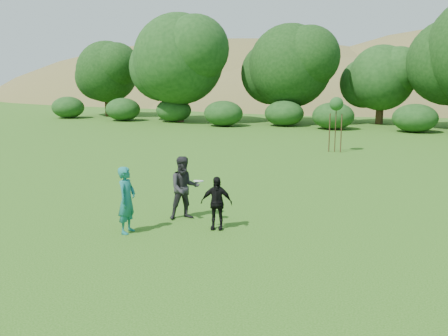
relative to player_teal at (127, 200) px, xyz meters
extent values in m
plane|color=#19470C|center=(1.23, 0.75, -0.86)|extent=(120.00, 120.00, 0.00)
imported|color=#176863|center=(0.00, 0.00, 0.00)|extent=(0.45, 0.65, 1.71)
imported|color=#262527|center=(0.84, 1.64, 0.03)|extent=(1.09, 1.05, 1.77)
imported|color=black|center=(2.02, 1.07, -0.15)|extent=(0.88, 0.52, 1.40)
cylinder|color=white|center=(1.36, 1.42, 0.31)|extent=(0.27, 0.27, 0.06)
cylinder|color=#392716|center=(3.00, 15.48, 0.39)|extent=(0.05, 0.05, 2.50)
sphere|color=#1E4E1B|center=(3.00, 15.48, 1.64)|extent=(0.70, 0.70, 0.70)
cylinder|color=#3D2917|center=(2.70, 15.48, 0.14)|extent=(0.06, 0.06, 2.00)
cylinder|color=#402C19|center=(3.30, 15.48, 0.14)|extent=(0.06, 0.06, 2.00)
ellipsoid|color=olive|center=(-23.77, 70.75, -12.96)|extent=(110.00, 70.00, 44.00)
ellipsoid|color=olive|center=(-3.77, 58.75, -8.56)|extent=(80.00, 50.00, 28.00)
cylinder|color=#3A2616|center=(-20.77, 30.75, 0.46)|extent=(0.65, 0.65, 2.62)
sphere|color=#194214|center=(-20.77, 30.75, 3.37)|extent=(5.80, 5.80, 5.80)
cylinder|color=#3A2616|center=(-11.77, 27.75, 0.72)|extent=(0.73, 0.73, 3.15)
sphere|color=#194214|center=(-11.77, 27.75, 4.37)|extent=(7.54, 7.54, 7.54)
cylinder|color=#3A2616|center=(-2.77, 29.75, 0.54)|extent=(0.68, 0.68, 2.80)
sphere|color=#194214|center=(-2.77, 29.75, 3.80)|extent=(6.73, 6.73, 6.73)
cylinder|color=#3A2616|center=(4.23, 31.75, 0.28)|extent=(0.60, 0.60, 2.27)
sphere|color=#194214|center=(4.23, 31.75, 2.86)|extent=(5.22, 5.22, 5.22)
camera|label=1|loc=(6.59, -10.60, 3.13)|focal=40.00mm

